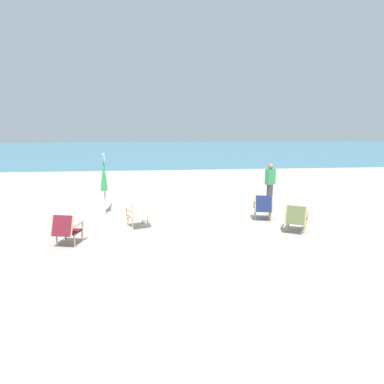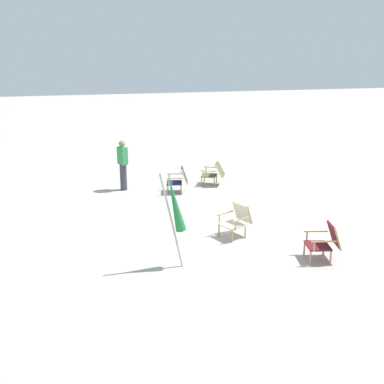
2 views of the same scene
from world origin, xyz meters
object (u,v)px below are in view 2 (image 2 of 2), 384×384
at_px(person_near_chairs, 123,165).
at_px(beach_chair_front_left, 237,219).
at_px(beach_chair_back_right, 325,241).
at_px(beach_chair_mid_center, 214,173).
at_px(beach_chair_front_right, 179,179).
at_px(umbrella_furled_green, 175,205).

bearing_deg(person_near_chairs, beach_chair_front_left, -155.53).
distance_m(beach_chair_back_right, beach_chair_front_left, 2.20).
xyz_separation_m(beach_chair_mid_center, beach_chair_front_left, (-4.40, 0.90, 0.01)).
bearing_deg(beach_chair_back_right, beach_chair_front_left, 37.43).
bearing_deg(beach_chair_mid_center, beach_chair_front_left, 168.41).
bearing_deg(beach_chair_back_right, beach_chair_front_right, 17.64).
bearing_deg(person_near_chairs, beach_chair_front_right, -114.86).
bearing_deg(person_near_chairs, umbrella_furled_green, -177.25).
distance_m(beach_chair_mid_center, umbrella_furled_green, 6.33).
xyz_separation_m(beach_chair_front_right, beach_chair_mid_center, (0.52, -1.36, -0.01)).
distance_m(beach_chair_back_right, umbrella_furled_green, 3.35).
xyz_separation_m(beach_chair_back_right, beach_chair_front_right, (5.63, 1.79, 0.00)).
xyz_separation_m(beach_chair_front_right, beach_chair_front_left, (-3.89, -0.46, -0.00)).
bearing_deg(beach_chair_back_right, person_near_chairs, 28.35).
distance_m(beach_chair_front_right, umbrella_furled_green, 5.38).
bearing_deg(person_near_chairs, beach_chair_mid_center, -94.79).
bearing_deg(beach_chair_front_left, beach_chair_mid_center, -11.59).
bearing_deg(umbrella_furled_green, beach_chair_mid_center, -25.95).
height_order(beach_chair_back_right, person_near_chairs, person_near_chairs).
height_order(beach_chair_mid_center, umbrella_furled_green, umbrella_furled_green).
distance_m(beach_chair_back_right, beach_chair_mid_center, 6.17).
xyz_separation_m(beach_chair_front_left, person_near_chairs, (4.66, 2.12, 0.41)).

